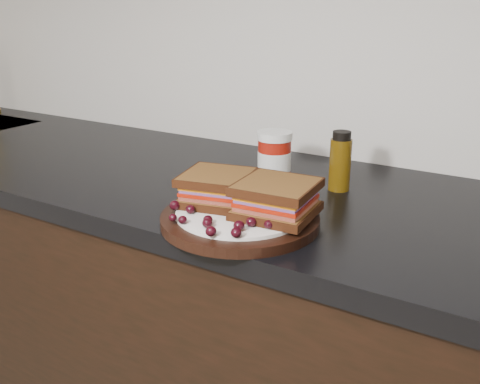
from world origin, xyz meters
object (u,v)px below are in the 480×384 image
Objects in this scene: plate at (240,219)px; oil_bottle at (340,161)px; sandwich_left at (217,188)px; condiment_jar at (274,157)px.

oil_bottle is at bearing 73.38° from plate.
oil_bottle reaches higher than sandwich_left.
plate is 0.26m from condiment_jar.
oil_bottle is (0.14, 0.25, 0.01)m from sandwich_left.
sandwich_left reaches higher than plate.
sandwich_left is 0.23m from condiment_jar.
condiment_jar is 0.89× the size of oil_bottle.
condiment_jar is 0.14m from oil_bottle.
condiment_jar is at bearing 77.65° from sandwich_left.
plate is at bearing -29.27° from sandwich_left.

